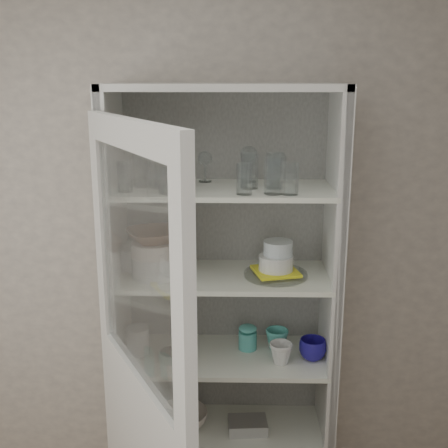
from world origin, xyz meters
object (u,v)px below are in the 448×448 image
at_px(cream_bowl, 154,249).
at_px(tin_box, 248,425).
at_px(white_ramekin, 276,263).
at_px(pantry_cabinet, 224,332).
at_px(grey_bowl_stack, 278,258).
at_px(goblet_1, 205,165).
at_px(measuring_cups, 172,356).
at_px(mug_blue, 313,349).
at_px(plate_stack_back, 138,255).
at_px(cream_dish, 182,419).
at_px(goblet_3, 279,166).
at_px(mug_white, 281,353).
at_px(mug_teal, 277,339).
at_px(glass_platter, 276,274).
at_px(yellow_trivet, 276,271).
at_px(goblet_0, 161,167).
at_px(cupboard_door, 143,430).
at_px(goblet_2, 249,163).
at_px(white_canister, 138,340).
at_px(terracotta_bowl, 154,236).
at_px(teal_jar, 248,339).
at_px(plate_stack_front, 155,266).

bearing_deg(cream_bowl, tin_box, 2.95).
distance_m(cream_bowl, white_ramekin, 0.54).
relative_size(pantry_cabinet, grey_bowl_stack, 13.12).
xyz_separation_m(cream_bowl, tin_box, (0.42, 0.02, -0.90)).
xyz_separation_m(goblet_1, measuring_cups, (-0.15, -0.19, -0.85)).
distance_m(goblet_1, mug_blue, 0.98).
distance_m(white_ramekin, measuring_cups, 0.65).
relative_size(plate_stack_back, cream_dish, 0.86).
bearing_deg(goblet_3, mug_white, -85.69).
xyz_separation_m(mug_teal, mug_white, (0.01, -0.14, -0.00)).
bearing_deg(cream_dish, white_ramekin, -5.00).
bearing_deg(measuring_cups, glass_platter, 5.25).
relative_size(plate_stack_back, yellow_trivet, 1.14).
relative_size(goblet_0, cream_bowl, 0.76).
distance_m(cupboard_door, goblet_0, 1.11).
distance_m(goblet_1, tin_box, 1.27).
height_order(goblet_2, white_canister, goblet_2).
height_order(glass_platter, grey_bowl_stack, grey_bowl_stack).
xyz_separation_m(goblet_2, terracotta_bowl, (-0.42, -0.15, -0.30)).
xyz_separation_m(cream_bowl, white_canister, (-0.10, 0.04, -0.47)).
xyz_separation_m(glass_platter, tin_box, (-0.12, 0.01, -0.78)).
height_order(cupboard_door, measuring_cups, cupboard_door).
height_order(plate_stack_back, yellow_trivet, plate_stack_back).
bearing_deg(cupboard_door, cream_dish, 144.26).
relative_size(teal_jar, tin_box, 0.56).
bearing_deg(mug_white, cream_dish, 146.99).
xyz_separation_m(goblet_0, white_canister, (-0.12, -0.07, -0.81)).
bearing_deg(mug_blue, cream_bowl, 175.77).
bearing_deg(mug_white, cupboard_door, -156.97).
height_order(plate_stack_front, yellow_trivet, plate_stack_front).
height_order(goblet_0, mug_white, goblet_0).
distance_m(goblet_0, white_canister, 0.83).
xyz_separation_m(plate_stack_front, cream_dish, (0.10, 0.05, -0.81)).
height_order(goblet_3, measuring_cups, goblet_3).
bearing_deg(goblet_1, mug_blue, -18.26).
bearing_deg(grey_bowl_stack, terracotta_bowl, -177.12).
bearing_deg(plate_stack_back, goblet_3, -0.01).
relative_size(cupboard_door, white_canister, 15.70).
relative_size(pantry_cabinet, tin_box, 11.30).
bearing_deg(goblet_2, yellow_trivet, -47.80).
height_order(plate_stack_back, teal_jar, plate_stack_back).
distance_m(grey_bowl_stack, tin_box, 0.86).
height_order(pantry_cabinet, yellow_trivet, pantry_cabinet).
distance_m(goblet_1, glass_platter, 0.59).
bearing_deg(plate_stack_back, grey_bowl_stack, -10.51).
height_order(grey_bowl_stack, cream_dish, grey_bowl_stack).
distance_m(goblet_2, plate_stack_front, 0.63).
relative_size(plate_stack_back, terracotta_bowl, 0.90).
relative_size(cream_bowl, yellow_trivet, 1.08).
distance_m(goblet_1, cream_bowl, 0.44).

